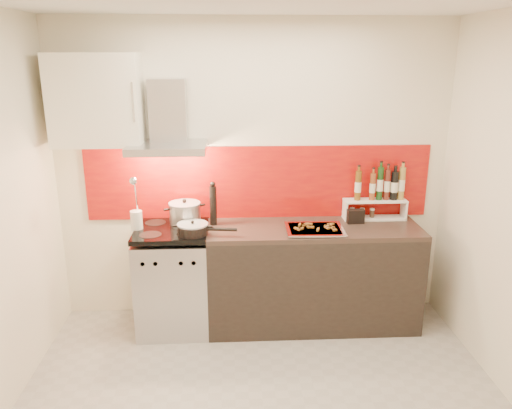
{
  "coord_description": "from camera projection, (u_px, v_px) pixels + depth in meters",
  "views": [
    {
      "loc": [
        -0.2,
        -2.84,
        2.3
      ],
      "look_at": [
        0.0,
        0.95,
        1.15
      ],
      "focal_mm": 35.0,
      "sensor_mm": 36.0,
      "label": 1
    }
  ],
  "objects": [
    {
      "name": "stock_pot",
      "position": [
        185.0,
        214.0,
        4.2
      ],
      "size": [
        0.27,
        0.27,
        0.23
      ],
      "color": "#B7B7BA",
      "rests_on": "range_stove"
    },
    {
      "name": "caddy_box",
      "position": [
        356.0,
        217.0,
        4.28
      ],
      "size": [
        0.15,
        0.07,
        0.12
      ],
      "primitive_type": "cube",
      "rotation": [
        0.0,
        0.0,
        0.02
      ],
      "color": "black",
      "rests_on": "counter"
    },
    {
      "name": "back_wall",
      "position": [
        253.0,
        173.0,
        4.36
      ],
      "size": [
        3.4,
        0.02,
        2.6
      ],
      "primitive_type": "cube",
      "color": "silver",
      "rests_on": "ground"
    },
    {
      "name": "range_hood",
      "position": [
        168.0,
        126.0,
        4.04
      ],
      "size": [
        0.62,
        0.5,
        0.61
      ],
      "color": "#B7B7BA",
      "rests_on": "back_wall"
    },
    {
      "name": "floor",
      "position": [
        263.0,
        406.0,
        3.39
      ],
      "size": [
        3.4,
        3.4,
        0.0
      ],
      "primitive_type": "plane",
      "color": "#9E9991",
      "rests_on": "ground"
    },
    {
      "name": "utensil_jar",
      "position": [
        136.0,
        214.0,
        4.09
      ],
      "size": [
        0.1,
        0.15,
        0.47
      ],
      "color": "silver",
      "rests_on": "range_stove"
    },
    {
      "name": "saute_pan",
      "position": [
        194.0,
        229.0,
        4.0
      ],
      "size": [
        0.48,
        0.25,
        0.11
      ],
      "color": "black",
      "rests_on": "range_stove"
    },
    {
      "name": "pepper_mill",
      "position": [
        213.0,
        204.0,
        4.21
      ],
      "size": [
        0.06,
        0.06,
        0.38
      ],
      "color": "black",
      "rests_on": "counter"
    },
    {
      "name": "baking_tray",
      "position": [
        315.0,
        229.0,
        4.11
      ],
      "size": [
        0.48,
        0.37,
        0.03
      ],
      "color": "silver",
      "rests_on": "counter"
    },
    {
      "name": "upper_cabinet",
      "position": [
        96.0,
        100.0,
        3.94
      ],
      "size": [
        0.7,
        0.35,
        0.72
      ],
      "primitive_type": "cube",
      "color": "white",
      "rests_on": "back_wall"
    },
    {
      "name": "step_shelf",
      "position": [
        379.0,
        195.0,
        4.35
      ],
      "size": [
        0.55,
        0.15,
        0.47
      ],
      "color": "white",
      "rests_on": "counter"
    },
    {
      "name": "range_stove",
      "position": [
        174.0,
        280.0,
        4.28
      ],
      "size": [
        0.6,
        0.6,
        0.91
      ],
      "color": "#B7B7BA",
      "rests_on": "ground"
    },
    {
      "name": "counter",
      "position": [
        312.0,
        276.0,
        4.34
      ],
      "size": [
        1.8,
        0.6,
        0.9
      ],
      "color": "black",
      "rests_on": "ground"
    },
    {
      "name": "backsplash",
      "position": [
        259.0,
        182.0,
        4.37
      ],
      "size": [
        3.0,
        0.02,
        0.64
      ],
      "primitive_type": "cube",
      "color": "maroon",
      "rests_on": "back_wall"
    }
  ]
}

